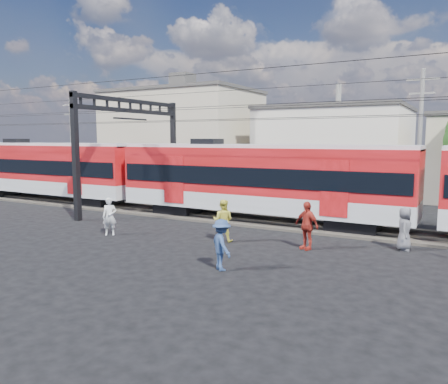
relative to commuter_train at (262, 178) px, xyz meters
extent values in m
plane|color=black|center=(1.00, -8.00, -2.40)|extent=(120.00, 120.00, 0.00)
cube|color=#2D2823|center=(1.00, 0.00, -2.34)|extent=(70.00, 3.40, 0.12)
cube|color=#59544C|center=(1.00, -0.75, -2.22)|extent=(70.00, 0.12, 0.12)
cube|color=#59544C|center=(1.00, 0.75, -2.22)|extent=(70.00, 0.12, 0.12)
cube|color=black|center=(-22.13, 0.00, -2.05)|extent=(2.40, 2.20, 0.70)
cube|color=black|center=(-11.89, 0.00, -2.05)|extent=(2.40, 2.20, 0.70)
cube|color=#9C9FA3|center=(-17.01, 0.00, -1.25)|extent=(16.00, 3.00, 0.90)
cube|color=maroon|center=(-17.01, 0.00, 0.40)|extent=(16.00, 3.00, 2.40)
cube|color=black|center=(-17.01, 0.00, 0.15)|extent=(15.68, 3.08, 0.95)
cube|color=#9C9FA3|center=(-17.01, 0.00, 1.65)|extent=(16.00, 2.60, 0.25)
cube|color=black|center=(-5.33, 0.00, -2.05)|extent=(2.40, 2.20, 0.70)
cube|color=black|center=(4.91, 0.00, -2.05)|extent=(2.40, 2.20, 0.70)
cube|color=#9C9FA3|center=(-0.21, 0.00, -1.25)|extent=(16.00, 3.00, 0.90)
cube|color=maroon|center=(-0.21, 0.00, 0.40)|extent=(16.00, 3.00, 2.40)
cube|color=black|center=(-0.21, 0.00, 0.15)|extent=(15.68, 3.08, 0.95)
cube|color=#9C9FA3|center=(-0.21, 0.00, 1.65)|extent=(16.00, 2.60, 0.25)
cube|color=black|center=(-9.00, -4.50, 1.10)|extent=(0.30, 0.30, 7.00)
cube|color=black|center=(-9.00, 4.50, 1.10)|extent=(0.30, 0.30, 7.00)
cube|color=black|center=(-9.00, 0.00, 4.40)|extent=(0.25, 9.30, 0.25)
cube|color=black|center=(-9.00, 0.00, 3.80)|extent=(0.25, 9.30, 0.25)
cylinder|color=black|center=(1.00, -0.70, 3.10)|extent=(70.00, 0.03, 0.03)
cylinder|color=black|center=(1.00, 0.70, 3.10)|extent=(70.00, 0.03, 0.03)
cylinder|color=black|center=(1.00, -0.70, 3.80)|extent=(70.00, 0.03, 0.03)
cylinder|color=black|center=(1.00, 0.70, 3.80)|extent=(70.00, 0.03, 0.03)
cylinder|color=black|center=(1.00, -3.50, 5.10)|extent=(70.00, 0.03, 0.03)
cylinder|color=black|center=(1.00, 3.50, 5.10)|extent=(70.00, 0.03, 0.03)
cube|color=gray|center=(-16.00, 16.00, 2.10)|extent=(14.00, 10.00, 9.00)
cube|color=#3F3D3A|center=(-16.00, 16.00, 6.75)|extent=(14.28, 10.20, 0.30)
cube|color=beige|center=(-1.00, 19.00, 1.10)|extent=(12.00, 12.00, 7.00)
cube|color=#3F3D3A|center=(-1.00, 19.00, 4.75)|extent=(12.24, 12.24, 0.30)
cylinder|color=slate|center=(7.00, 7.00, 1.85)|extent=(0.24, 0.24, 8.50)
cube|color=slate|center=(7.00, 7.00, 5.50)|extent=(1.80, 0.12, 0.12)
cube|color=slate|center=(7.00, 7.00, 4.70)|extent=(1.40, 0.12, 0.12)
cylinder|color=slate|center=(-21.00, 6.00, 1.60)|extent=(0.24, 0.24, 8.00)
cube|color=slate|center=(-21.00, 6.00, 5.00)|extent=(1.80, 0.12, 0.12)
cube|color=slate|center=(-21.00, 6.00, 4.20)|extent=(1.40, 0.12, 0.12)
imported|color=beige|center=(-4.89, -6.35, -1.52)|extent=(0.77, 0.71, 1.76)
imported|color=gold|center=(0.34, -4.89, -1.48)|extent=(1.05, 0.91, 1.85)
imported|color=navy|center=(2.36, -8.59, -1.52)|extent=(1.30, 1.22, 1.77)
imported|color=maroon|center=(3.98, -4.45, -1.42)|extent=(1.25, 0.89, 1.96)
imported|color=#4D4D52|center=(7.47, -2.70, -1.52)|extent=(0.62, 0.90, 1.76)
camera|label=1|loc=(9.49, -21.25, 2.07)|focal=35.00mm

